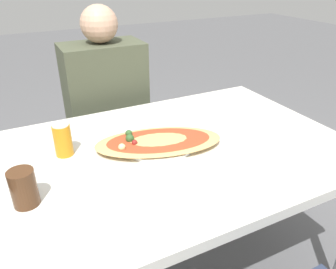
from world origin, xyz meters
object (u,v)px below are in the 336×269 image
Objects in this scene: chair_far_seated at (104,119)px; soda_can at (63,140)px; person_seated at (107,98)px; dining_table at (175,161)px; pizza_main at (158,142)px; drink_glass at (24,188)px.

soda_can is (-0.33, -0.66, 0.26)m from chair_far_seated.
person_seated is (0.00, -0.12, 0.18)m from chair_far_seated.
dining_table is 0.44m from soda_can.
person_seated is at bearing 91.10° from pizza_main.
person_seated is (-0.07, 0.68, 0.04)m from dining_table.
person_seated reaches higher than soda_can.
drink_glass is (-0.16, -0.24, -0.00)m from soda_can.
chair_far_seated reaches higher than drink_glass.
chair_far_seated is at bearing 63.44° from soda_can.
drink_glass reaches higher than dining_table.
chair_far_seated is 7.46× the size of soda_can.
soda_can is at bearing 162.54° from pizza_main.
person_seated is 9.52× the size of soda_can.
dining_table is 1.47× the size of chair_far_seated.
chair_far_seated is 0.78m from soda_can.
soda_can is (-0.40, 0.14, 0.12)m from dining_table.
drink_glass is at bearing 61.52° from chair_far_seated.
soda_can is 1.07× the size of drink_glass.
chair_far_seated is 1.05m from drink_glass.
person_seated reaches higher than drink_glass.
dining_table is at bearing 94.98° from chair_far_seated.
dining_table is 2.53× the size of pizza_main.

